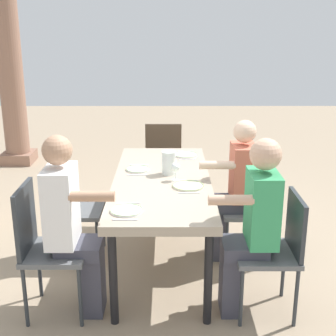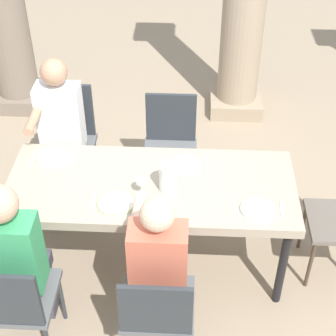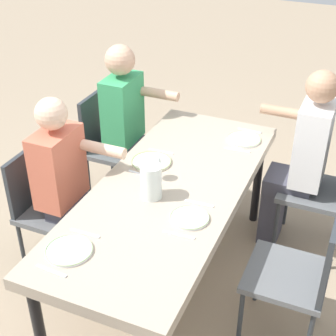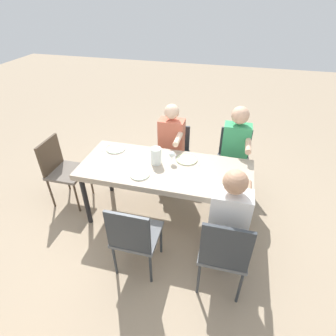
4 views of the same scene
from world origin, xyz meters
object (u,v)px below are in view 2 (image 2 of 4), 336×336
Objects in this scene: dining_table at (151,191)px; plate_2 at (186,164)px; plate_0 at (53,157)px; chair_mid_south at (157,309)px; wine_glass_1 at (141,181)px; plate_1 at (116,203)px; diner_man_white at (60,134)px; diner_guest_third at (159,266)px; water_pitcher at (168,179)px; diner_woman_green at (17,257)px; chair_west_south at (15,301)px; chair_west_north at (68,135)px; plate_3 at (258,209)px; chair_mid_north at (170,142)px.

plate_2 reaches higher than dining_table.
plate_0 and plate_2 have the same top height.
chair_mid_south is 5.59× the size of wine_glass_1.
plate_0 is 0.69m from plate_1.
wine_glass_1 is at bearing -46.31° from diner_man_white.
plate_0 is at bearing -84.93° from diner_man_white.
diner_guest_third reaches higher than dining_table.
diner_man_white is 1.01m from plate_1.
plate_2 is (0.96, -0.02, 0.00)m from plate_0.
diner_guest_third reaches higher than water_pitcher.
diner_woman_green is at bearing -90.00° from diner_man_white.
chair_west_south is 1.10m from plate_0.
plate_1 is (0.55, -1.05, 0.23)m from chair_west_north.
dining_table is 1.14m from chair_west_north.
plate_3 is (0.92, -0.02, 0.00)m from plate_1.
plate_1 is at bearing -106.31° from chair_mid_north.
water_pitcher is at bearing 163.70° from plate_3.
chair_mid_south is at bearing -135.99° from plate_3.
diner_woman_green is at bearing -139.82° from dining_table.
chair_west_south is at bearing -117.25° from chair_mid_north.
diner_man_white reaches higher than chair_west_south.
chair_west_north is at bearing 148.14° from plate_2.
chair_mid_south is 0.85m from water_pitcher.
plate_1 is at bearing -134.45° from dining_table.
dining_table is 0.64m from diner_guest_third.
plate_0 is (-0.82, -0.59, 0.27)m from chair_mid_north.
diner_guest_third is 6.21× the size of water_pitcher.
plate_1 and plate_3 have the same top height.
chair_mid_south is at bearing -59.47° from diner_man_white.
water_pitcher is (0.03, 0.58, 0.20)m from diner_guest_third.
chair_mid_south reaches higher than plate_3.
chair_west_north reaches higher than chair_west_south.
wine_glass_1 is at bearing -114.64° from dining_table.
diner_guest_third reaches higher than chair_west_north.
plate_1 is at bearing 178.99° from plate_3.
chair_mid_south is 1.70m from diner_man_white.
water_pitcher is (-0.59, 0.17, 0.08)m from plate_3.
chair_mid_north is 1.12m from plate_1.
chair_mid_north is 0.72× the size of diner_guest_third.
plate_0 reaches higher than dining_table.
chair_west_north reaches higher than wine_glass_1.
chair_west_north is 0.26m from diner_man_white.
chair_west_south is 1.07m from wine_glass_1.
wine_glass_1 is (0.71, 0.71, 0.36)m from chair_west_south.
plate_1 is 0.21m from wine_glass_1.
plate_3 is (1.44, -0.47, -0.00)m from plate_0.
diner_woman_green is at bearing -120.18° from chair_mid_north.
chair_west_north is 1.08× the size of chair_west_south.
diner_woman_green is at bearing 168.00° from chair_mid_south.
chair_mid_north is 3.87× the size of plate_3.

